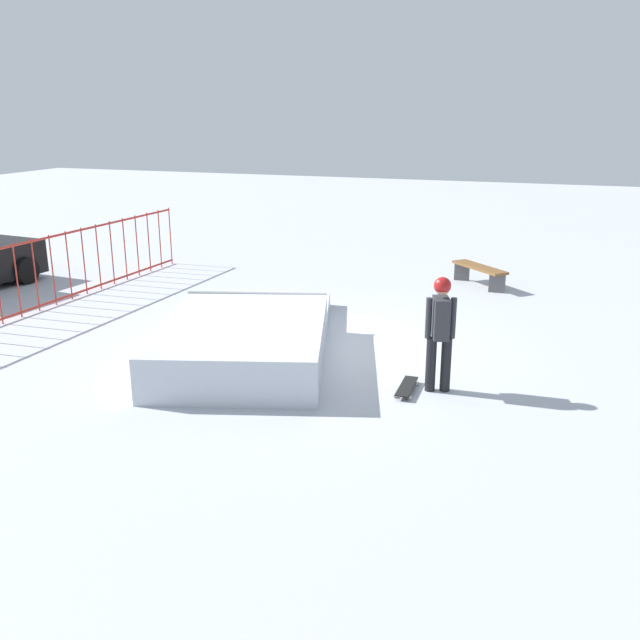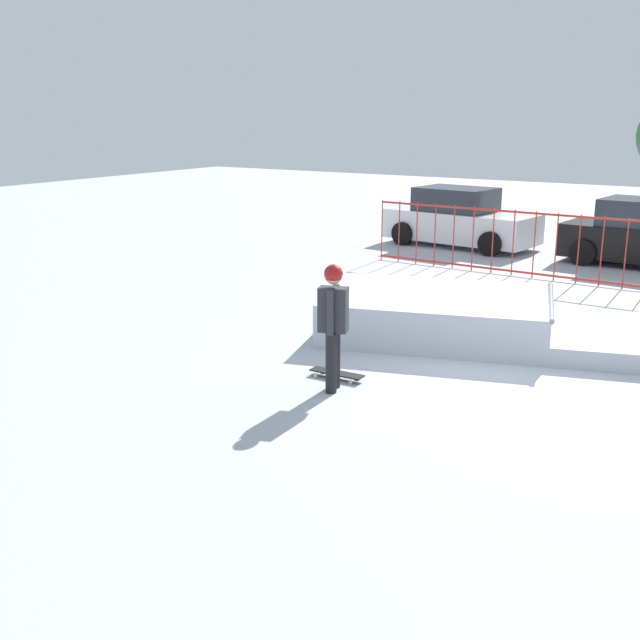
{
  "view_description": "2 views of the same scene",
  "coord_description": "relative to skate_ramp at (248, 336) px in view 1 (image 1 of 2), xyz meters",
  "views": [
    {
      "loc": [
        -10.85,
        -3.76,
        4.01
      ],
      "look_at": [
        -1.24,
        -0.39,
        0.9
      ],
      "focal_mm": 39.07,
      "sensor_mm": 36.0,
      "label": 1
    },
    {
      "loc": [
        3.87,
        -10.68,
        3.66
      ],
      "look_at": [
        -1.36,
        -2.4,
        1.0
      ],
      "focal_mm": 43.51,
      "sensor_mm": 36.0,
      "label": 2
    }
  ],
  "objects": [
    {
      "name": "skate_ramp",
      "position": [
        0.0,
        0.0,
        0.0
      ],
      "size": [
        5.92,
        4.05,
        0.74
      ],
      "rotation": [
        0.0,
        0.0,
        0.29
      ],
      "color": "silver",
      "rests_on": "ground"
    },
    {
      "name": "skater",
      "position": [
        -0.56,
        -3.34,
        0.69
      ],
      "size": [
        0.43,
        0.42,
        1.73
      ],
      "rotation": [
        0.0,
        0.0,
        0.32
      ],
      "color": "black",
      "rests_on": "ground"
    },
    {
      "name": "perimeter_fence",
      "position": [
        0.7,
        5.18,
        0.45
      ],
      "size": [
        10.32,
        0.47,
        1.5
      ],
      "rotation": [
        0.0,
        0.0,
        -0.04
      ],
      "color": "#B22D23",
      "rests_on": "ground"
    },
    {
      "name": "ground_plane",
      "position": [
        0.7,
        -1.1,
        -0.32
      ],
      "size": [
        60.0,
        60.0,
        0.0
      ],
      "primitive_type": "plane",
      "color": "#B2B7C1"
    },
    {
      "name": "skateboard",
      "position": [
        -0.75,
        -2.92,
        -0.24
      ],
      "size": [
        0.8,
        0.27,
        0.09
      ],
      "rotation": [
        0.0,
        0.0,
        0.02
      ],
      "color": "black",
      "rests_on": "ground"
    },
    {
      "name": "park_bench",
      "position": [
        6.06,
        -3.13,
        0.04
      ],
      "size": [
        1.41,
        1.42,
        0.48
      ],
      "rotation": [
        0.0,
        0.0,
        3.93
      ],
      "color": "brown",
      "rests_on": "ground"
    }
  ]
}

